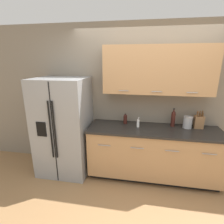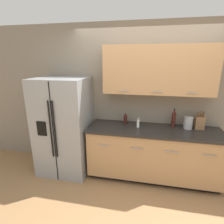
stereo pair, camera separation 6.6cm
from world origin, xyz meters
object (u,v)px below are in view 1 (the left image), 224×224
(refrigerator, at_px, (64,127))
(knife_block, at_px, (199,122))
(soap_dispenser, at_px, (138,123))
(steel_canister, at_px, (188,122))
(oil_bottle, at_px, (125,119))
(wine_bottle, at_px, (173,118))

(refrigerator, xyz_separation_m, knife_block, (2.28, 0.21, 0.16))
(refrigerator, height_order, soap_dispenser, refrigerator)
(refrigerator, bearing_deg, steel_canister, 5.26)
(refrigerator, relative_size, oil_bottle, 9.42)
(knife_block, distance_m, oil_bottle, 1.21)
(wine_bottle, xyz_separation_m, oil_bottle, (-0.81, -0.01, -0.05))
(wine_bottle, distance_m, steel_canister, 0.23)
(refrigerator, distance_m, knife_block, 2.30)
(oil_bottle, bearing_deg, steel_canister, -1.56)
(knife_block, xyz_separation_m, oil_bottle, (-1.21, 0.01, -0.02))
(knife_block, bearing_deg, soap_dispenser, -172.69)
(knife_block, relative_size, oil_bottle, 1.66)
(soap_dispenser, bearing_deg, wine_bottle, 13.73)
(steel_canister, bearing_deg, soap_dispenser, -172.46)
(knife_block, bearing_deg, steel_canister, -173.74)
(oil_bottle, bearing_deg, soap_dispenser, -30.46)
(knife_block, bearing_deg, refrigerator, -174.66)
(steel_canister, bearing_deg, knife_block, 6.26)
(refrigerator, distance_m, soap_dispenser, 1.31)
(refrigerator, xyz_separation_m, wine_bottle, (1.88, 0.23, 0.19))
(oil_bottle, bearing_deg, knife_block, -0.42)
(soap_dispenser, distance_m, steel_canister, 0.81)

